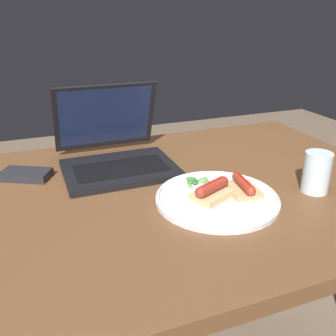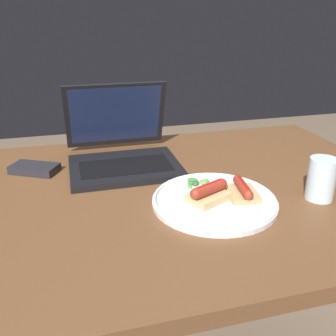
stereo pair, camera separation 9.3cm
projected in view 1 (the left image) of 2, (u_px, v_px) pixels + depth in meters
desk at (181, 210)px, 1.00m from camera, size 1.22×0.87×0.75m
laptop at (116, 153)px, 1.08m from camera, size 0.31×0.31×0.23m
plate at (217, 198)px, 0.90m from camera, size 0.30×0.30×0.02m
sausage_toast_left at (212, 191)px, 0.88m from camera, size 0.11×0.10×0.05m
sausage_toast_middle at (243, 187)px, 0.91m from camera, size 0.08×0.11×0.04m
salad_pile at (198, 181)px, 0.97m from camera, size 0.07×0.08×0.01m
drinking_glass at (317, 172)px, 0.93m from camera, size 0.07×0.07×0.10m
external_drive at (26, 175)px, 1.02m from camera, size 0.15×0.12×0.02m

